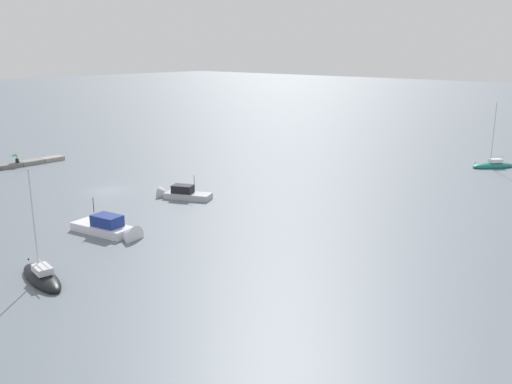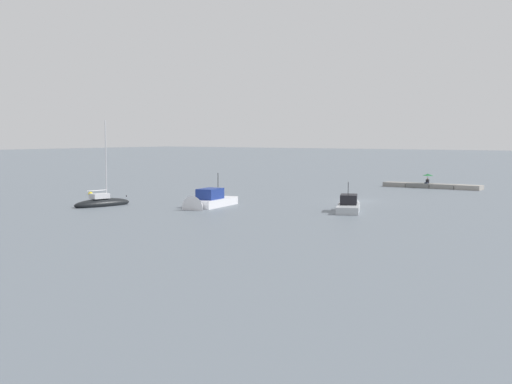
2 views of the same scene
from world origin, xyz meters
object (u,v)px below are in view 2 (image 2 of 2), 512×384
object	(u,v)px
person_seated_dark_left	(427,182)
motorboat_white_mid	(208,203)
umbrella_open_green	(428,175)
mooring_buoy_near	(90,194)
sailboat_black_mid	(102,203)
motorboat_grey_near	(349,207)

from	to	relation	value
person_seated_dark_left	motorboat_white_mid	bearing A→B (deg)	81.51
umbrella_open_green	mooring_buoy_near	bearing A→B (deg)	48.68
sailboat_black_mid	mooring_buoy_near	world-z (taller)	sailboat_black_mid
mooring_buoy_near	motorboat_grey_near	bearing A→B (deg)	-177.14
mooring_buoy_near	motorboat_white_mid	bearing A→B (deg)	170.69
person_seated_dark_left	umbrella_open_green	bearing A→B (deg)	-87.40
sailboat_black_mid	umbrella_open_green	bearing A→B (deg)	75.74
motorboat_white_mid	mooring_buoy_near	size ratio (longest dim) A/B	14.10
person_seated_dark_left	sailboat_black_mid	world-z (taller)	sailboat_black_mid
person_seated_dark_left	motorboat_white_mid	xyz separation A→B (m)	(8.22, 34.64, -0.42)
person_seated_dark_left	sailboat_black_mid	size ratio (longest dim) A/B	0.09
umbrella_open_green	sailboat_black_mid	world-z (taller)	sailboat_black_mid
motorboat_grey_near	motorboat_white_mid	world-z (taller)	motorboat_white_mid
person_seated_dark_left	motorboat_grey_near	size ratio (longest dim) A/B	0.12
motorboat_white_mid	sailboat_black_mid	bearing A→B (deg)	17.66
sailboat_black_mid	motorboat_grey_near	bearing A→B (deg)	33.46
umbrella_open_green	motorboat_grey_near	distance (m)	30.32
motorboat_grey_near	motorboat_white_mid	xyz separation A→B (m)	(12.25, 4.80, 0.06)
motorboat_grey_near	sailboat_black_mid	bearing A→B (deg)	179.54
person_seated_dark_left	mooring_buoy_near	xyz separation A→B (m)	(27.78, 31.43, -0.74)
person_seated_dark_left	mooring_buoy_near	bearing A→B (deg)	53.39
motorboat_white_mid	motorboat_grey_near	bearing A→B (deg)	-168.45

